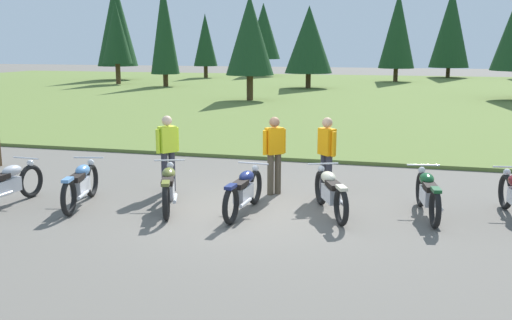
# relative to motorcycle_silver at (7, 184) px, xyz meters

# --- Properties ---
(ground_plane) EXTENTS (140.00, 140.00, 0.00)m
(ground_plane) POSITION_rel_motorcycle_silver_xyz_m (4.74, 0.83, -0.44)
(ground_plane) COLOR #605B54
(grass_moorland) EXTENTS (80.00, 44.00, 0.10)m
(grass_moorland) POSITION_rel_motorcycle_silver_xyz_m (4.74, 27.83, -0.39)
(grass_moorland) COLOR #5B7033
(grass_moorland) RESTS_ON ground
(forest_treeline) EXTENTS (41.33, 29.07, 8.56)m
(forest_treeline) POSITION_rel_motorcycle_silver_xyz_m (3.44, 35.99, 3.94)
(forest_treeline) COLOR #47331E
(forest_treeline) RESTS_ON ground
(motorcycle_silver) EXTENTS (0.62, 2.10, 0.88)m
(motorcycle_silver) POSITION_rel_motorcycle_silver_xyz_m (0.00, 0.00, 0.00)
(motorcycle_silver) COLOR black
(motorcycle_silver) RESTS_ON ground
(motorcycle_sky_blue) EXTENTS (0.75, 2.07, 0.88)m
(motorcycle_sky_blue) POSITION_rel_motorcycle_silver_xyz_m (1.40, 0.40, 0.00)
(motorcycle_sky_blue) COLOR black
(motorcycle_sky_blue) RESTS_ON ground
(motorcycle_olive) EXTENTS (0.90, 2.01, 0.88)m
(motorcycle_olive) POSITION_rel_motorcycle_silver_xyz_m (3.20, 0.59, 0.00)
(motorcycle_olive) COLOR black
(motorcycle_olive) RESTS_ON ground
(motorcycle_navy) EXTENTS (0.62, 2.10, 0.88)m
(motorcycle_navy) POSITION_rel_motorcycle_silver_xyz_m (4.69, 0.71, 0.00)
(motorcycle_navy) COLOR black
(motorcycle_navy) RESTS_ON ground
(motorcycle_cream) EXTENTS (0.99, 1.97, 0.88)m
(motorcycle_cream) POSITION_rel_motorcycle_silver_xyz_m (6.29, 1.07, 0.00)
(motorcycle_cream) COLOR black
(motorcycle_cream) RESTS_ON ground
(motorcycle_british_green) EXTENTS (0.67, 2.09, 0.88)m
(motorcycle_british_green) POSITION_rel_motorcycle_silver_xyz_m (8.06, 1.40, 0.00)
(motorcycle_british_green) COLOR black
(motorcycle_british_green) RESTS_ON ground
(rider_in_hivis_vest) EXTENTS (0.39, 0.45, 1.67)m
(rider_in_hivis_vest) POSITION_rel_motorcycle_silver_xyz_m (2.64, 1.88, 0.51)
(rider_in_hivis_vest) COLOR #2D2D38
(rider_in_hivis_vest) RESTS_ON ground
(rider_with_back_turned) EXTENTS (0.42, 0.41, 1.67)m
(rider_with_back_turned) POSITION_rel_motorcycle_silver_xyz_m (4.91, 2.27, 0.51)
(rider_with_back_turned) COLOR #4C4233
(rider_with_back_turned) RESTS_ON ground
(rider_checking_bike) EXTENTS (0.42, 0.41, 1.67)m
(rider_checking_bike) POSITION_rel_motorcycle_silver_xyz_m (6.00, 2.47, 0.51)
(rider_checking_bike) COLOR #2D2D38
(rider_checking_bike) RESTS_ON ground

